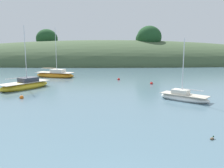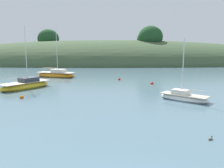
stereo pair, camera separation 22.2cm
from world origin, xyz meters
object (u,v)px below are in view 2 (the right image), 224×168
at_px(duck_lead, 211,139).
at_px(sailboat_grey_yawl, 56,75).
at_px(sailboat_orange_cutter, 184,97).
at_px(mooring_buoy_inner, 152,83).
at_px(mooring_buoy_channel, 22,97).
at_px(sailboat_yellow_far, 26,85).
at_px(mooring_buoy_outer, 119,79).

bearing_deg(duck_lead, sailboat_grey_yawl, 117.97).
relative_size(sailboat_orange_cutter, duck_lead, 17.32).
xyz_separation_m(sailboat_grey_yawl, duck_lead, (16.24, -30.58, -0.41)).
relative_size(sailboat_orange_cutter, mooring_buoy_inner, 12.32).
distance_m(mooring_buoy_channel, duck_lead, 19.46).
bearing_deg(sailboat_yellow_far, sailboat_orange_cutter, -21.35).
distance_m(mooring_buoy_outer, mooring_buoy_inner, 6.81).
height_order(sailboat_orange_cutter, mooring_buoy_inner, sailboat_orange_cutter).
xyz_separation_m(sailboat_grey_yawl, sailboat_yellow_far, (-1.24, -12.65, -0.03)).
xyz_separation_m(mooring_buoy_inner, duck_lead, (-0.58, -21.40, -0.07)).
height_order(sailboat_yellow_far, mooring_buoy_outer, sailboat_yellow_far).
bearing_deg(mooring_buoy_inner, mooring_buoy_outer, 135.01).
bearing_deg(sailboat_yellow_far, mooring_buoy_channel, -73.71).
height_order(sailboat_orange_cutter, duck_lead, sailboat_orange_cutter).
distance_m(sailboat_orange_cutter, mooring_buoy_channel, 17.49).
bearing_deg(sailboat_grey_yawl, sailboat_orange_cutter, -48.19).
bearing_deg(sailboat_yellow_far, mooring_buoy_outer, 32.05).
height_order(sailboat_grey_yawl, mooring_buoy_inner, sailboat_grey_yawl).
bearing_deg(mooring_buoy_outer, duck_lead, -80.82).
relative_size(sailboat_yellow_far, mooring_buoy_outer, 16.16).
height_order(sailboat_orange_cutter, mooring_buoy_outer, sailboat_orange_cutter).
bearing_deg(duck_lead, sailboat_orange_cutter, 80.07).
bearing_deg(mooring_buoy_outer, sailboat_grey_yawl, 160.03).
distance_m(sailboat_yellow_far, duck_lead, 25.04).
xyz_separation_m(sailboat_grey_yawl, sailboat_orange_cutter, (18.06, -20.19, -0.13)).
distance_m(sailboat_grey_yawl, mooring_buoy_inner, 19.16).
xyz_separation_m(mooring_buoy_channel, duck_lead, (15.63, -11.60, -0.07)).
xyz_separation_m(sailboat_grey_yawl, mooring_buoy_channel, (0.61, -18.98, -0.34)).
xyz_separation_m(sailboat_orange_cutter, duck_lead, (-1.82, -10.39, -0.28)).
bearing_deg(mooring_buoy_inner, duck_lead, -91.54).
height_order(sailboat_yellow_far, mooring_buoy_channel, sailboat_yellow_far).
bearing_deg(sailboat_orange_cutter, mooring_buoy_inner, 96.43).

